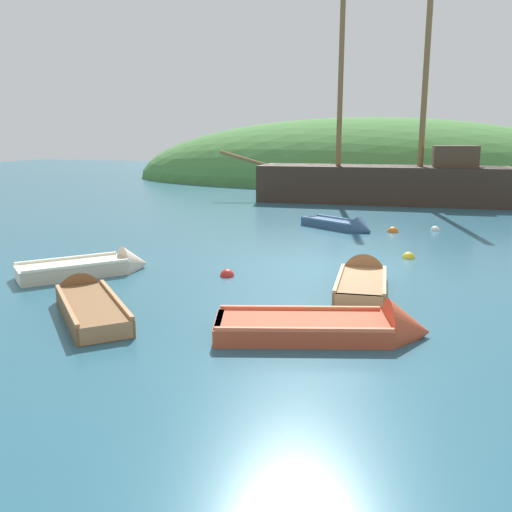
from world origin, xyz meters
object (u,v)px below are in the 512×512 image
sailing_ship (384,188)px  buoy_yellow (408,258)px  rowboat_far (87,305)px  buoy_orange (393,232)px  rowboat_outer_right (362,281)px  rowboat_near_dock (342,227)px  buoy_white (435,230)px  rowboat_outer_left (342,331)px  buoy_red (227,276)px  rowboat_portside (94,269)px

sailing_ship → buoy_yellow: 14.50m
rowboat_far → buoy_orange: (5.01, 11.95, -0.11)m
rowboat_far → buoy_yellow: size_ratio=9.15×
rowboat_outer_right → buoy_yellow: (0.85, 3.46, -0.08)m
rowboat_near_dock → buoy_yellow: 5.38m
rowboat_far → buoy_orange: size_ratio=8.08×
buoy_yellow → buoy_white: size_ratio=1.03×
rowboat_outer_right → rowboat_outer_left: (0.19, -3.74, 0.02)m
buoy_yellow → rowboat_outer_left: bearing=-95.2°
rowboat_far → buoy_white: bearing=-72.2°
rowboat_outer_left → rowboat_far: 5.26m
rowboat_near_dock → buoy_yellow: bearing=-26.7°
buoy_yellow → buoy_white: 5.47m
rowboat_outer_left → buoy_red: bearing=118.9°
rowboat_outer_right → buoy_white: size_ratio=9.75×
sailing_ship → rowboat_near_dock: size_ratio=4.90×
rowboat_outer_right → rowboat_near_dock: size_ratio=1.04×
buoy_yellow → buoy_red: buoy_red is taller
rowboat_far → buoy_white: 14.44m
rowboat_portside → rowboat_near_dock: size_ratio=1.00×
sailing_ship → rowboat_outer_right: sailing_ship is taller
sailing_ship → buoy_orange: (1.49, -9.78, -0.79)m
rowboat_outer_right → rowboat_near_dock: rowboat_outer_right is taller
rowboat_outer_right → rowboat_portside: 6.94m
rowboat_outer_right → rowboat_outer_left: 3.74m
sailing_ship → buoy_red: 18.22m
rowboat_far → buoy_red: bearing=-69.8°
rowboat_outer_left → buoy_orange: 11.71m
rowboat_outer_right → buoy_white: 9.01m
rowboat_portside → rowboat_far: size_ratio=0.99×
rowboat_outer_left → buoy_red: rowboat_outer_left is taller
buoy_red → buoy_orange: size_ratio=0.91×
rowboat_outer_right → rowboat_near_dock: (-1.98, 8.03, 0.01)m
rowboat_near_dock → buoy_white: 3.55m
rowboat_portside → buoy_orange: rowboat_portside is taller
buoy_orange → sailing_ship: bearing=98.7°
sailing_ship → buoy_red: (-1.88, -18.10, -0.79)m
rowboat_outer_right → buoy_orange: 7.97m
buoy_orange → rowboat_near_dock: bearing=178.2°
rowboat_outer_right → buoy_white: (1.46, 8.89, -0.08)m
rowboat_outer_right → rowboat_portside: rowboat_portside is taller
rowboat_outer_right → buoy_red: rowboat_outer_right is taller
sailing_ship → rowboat_outer_left: 21.56m
rowboat_portside → rowboat_outer_left: (7.02, -2.46, -0.02)m
buoy_orange → buoy_white: size_ratio=1.17×
rowboat_outer_left → rowboat_near_dock: bearing=82.4°
sailing_ship → rowboat_far: 22.02m
rowboat_portside → rowboat_near_dock: rowboat_portside is taller
rowboat_portside → buoy_red: size_ratio=8.84×
rowboat_far → buoy_yellow: 9.51m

